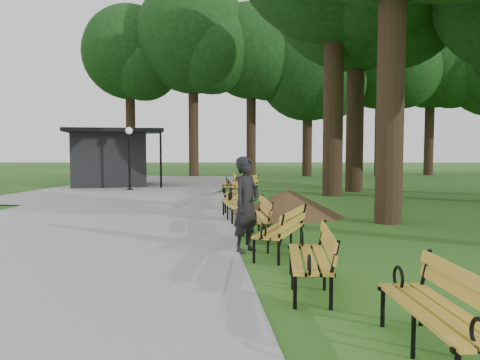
{
  "coord_description": "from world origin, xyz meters",
  "views": [
    {
      "loc": [
        0.03,
        -9.75,
        2.01
      ],
      "look_at": [
        -0.12,
        3.3,
        1.1
      ],
      "focal_mm": 36.61,
      "sensor_mm": 36.0,
      "label": 1
    }
  ],
  "objects_px": {
    "bench_1": "(309,259)",
    "bench_3": "(253,217)",
    "kiosk": "(110,158)",
    "dirt_mound": "(288,203)",
    "lamp_post": "(129,145)",
    "bench_5": "(237,197)",
    "bench_4": "(236,204)",
    "bench_6": "(237,192)",
    "bench_8": "(229,183)",
    "bench_0": "(437,313)",
    "bench_7": "(241,186)",
    "person": "(246,204)",
    "bench_2": "(279,231)"
  },
  "relations": [
    {
      "from": "bench_1",
      "to": "bench_3",
      "type": "height_order",
      "value": "same"
    },
    {
      "from": "kiosk",
      "to": "dirt_mound",
      "type": "height_order",
      "value": "kiosk"
    },
    {
      "from": "lamp_post",
      "to": "bench_5",
      "type": "distance_m",
      "value": 8.46
    },
    {
      "from": "bench_4",
      "to": "bench_6",
      "type": "xyz_separation_m",
      "value": [
        -0.03,
        3.46,
        0.0
      ]
    },
    {
      "from": "bench_1",
      "to": "bench_8",
      "type": "bearing_deg",
      "value": -169.82
    },
    {
      "from": "dirt_mound",
      "to": "lamp_post",
      "type": "bearing_deg",
      "value": 129.46
    },
    {
      "from": "bench_0",
      "to": "bench_3",
      "type": "xyz_separation_m",
      "value": [
        -1.63,
        6.14,
        0.0
      ]
    },
    {
      "from": "lamp_post",
      "to": "bench_7",
      "type": "height_order",
      "value": "lamp_post"
    },
    {
      "from": "lamp_post",
      "to": "bench_4",
      "type": "bearing_deg",
      "value": -60.54
    },
    {
      "from": "dirt_mound",
      "to": "bench_1",
      "type": "xyz_separation_m",
      "value": [
        -0.34,
        -7.25,
        0.05
      ]
    },
    {
      "from": "person",
      "to": "bench_8",
      "type": "distance_m",
      "value": 11.32
    },
    {
      "from": "bench_3",
      "to": "kiosk",
      "type": "bearing_deg",
      "value": -158.11
    },
    {
      "from": "kiosk",
      "to": "bench_7",
      "type": "height_order",
      "value": "kiosk"
    },
    {
      "from": "lamp_post",
      "to": "bench_7",
      "type": "relative_size",
      "value": 1.5
    },
    {
      "from": "bench_4",
      "to": "lamp_post",
      "type": "bearing_deg",
      "value": -160.78
    },
    {
      "from": "bench_1",
      "to": "bench_6",
      "type": "relative_size",
      "value": 1.0
    },
    {
      "from": "person",
      "to": "bench_8",
      "type": "xyz_separation_m",
      "value": [
        -0.72,
        11.28,
        -0.47
      ]
    },
    {
      "from": "bench_7",
      "to": "bench_6",
      "type": "bearing_deg",
      "value": 28.85
    },
    {
      "from": "dirt_mound",
      "to": "bench_2",
      "type": "distance_m",
      "value": 5.04
    },
    {
      "from": "bench_5",
      "to": "bench_8",
      "type": "distance_m",
      "value": 5.44
    },
    {
      "from": "kiosk",
      "to": "bench_6",
      "type": "height_order",
      "value": "kiosk"
    },
    {
      "from": "bench_6",
      "to": "person",
      "type": "bearing_deg",
      "value": 12.23
    },
    {
      "from": "bench_6",
      "to": "bench_8",
      "type": "relative_size",
      "value": 1.0
    },
    {
      "from": "lamp_post",
      "to": "dirt_mound",
      "type": "height_order",
      "value": "lamp_post"
    },
    {
      "from": "dirt_mound",
      "to": "bench_6",
      "type": "height_order",
      "value": "bench_6"
    },
    {
      "from": "kiosk",
      "to": "lamp_post",
      "type": "relative_size",
      "value": 1.59
    },
    {
      "from": "kiosk",
      "to": "bench_4",
      "type": "distance_m",
      "value": 12.87
    },
    {
      "from": "person",
      "to": "kiosk",
      "type": "relative_size",
      "value": 0.4
    },
    {
      "from": "bench_4",
      "to": "bench_5",
      "type": "relative_size",
      "value": 1.0
    },
    {
      "from": "bench_1",
      "to": "bench_3",
      "type": "distance_m",
      "value": 4.02
    },
    {
      "from": "person",
      "to": "bench_7",
      "type": "relative_size",
      "value": 0.95
    },
    {
      "from": "bench_0",
      "to": "bench_4",
      "type": "distance_m",
      "value": 8.76
    },
    {
      "from": "bench_0",
      "to": "bench_2",
      "type": "relative_size",
      "value": 1.0
    },
    {
      "from": "bench_0",
      "to": "bench_1",
      "type": "xyz_separation_m",
      "value": [
        -0.93,
        2.18,
        0.0
      ]
    },
    {
      "from": "bench_1",
      "to": "bench_2",
      "type": "bearing_deg",
      "value": -169.99
    },
    {
      "from": "bench_7",
      "to": "dirt_mound",
      "type": "bearing_deg",
      "value": 47.01
    },
    {
      "from": "bench_2",
      "to": "bench_7",
      "type": "relative_size",
      "value": 1.0
    },
    {
      "from": "bench_4",
      "to": "bench_7",
      "type": "xyz_separation_m",
      "value": [
        0.1,
        5.99,
        0.0
      ]
    },
    {
      "from": "bench_0",
      "to": "bench_3",
      "type": "relative_size",
      "value": 1.0
    },
    {
      "from": "bench_1",
      "to": "bench_6",
      "type": "distance_m",
      "value": 9.85
    },
    {
      "from": "bench_1",
      "to": "bench_2",
      "type": "height_order",
      "value": "same"
    },
    {
      "from": "dirt_mound",
      "to": "bench_3",
      "type": "bearing_deg",
      "value": -107.65
    },
    {
      "from": "bench_0",
      "to": "bench_1",
      "type": "bearing_deg",
      "value": -161.27
    },
    {
      "from": "person",
      "to": "bench_8",
      "type": "height_order",
      "value": "person"
    },
    {
      "from": "lamp_post",
      "to": "bench_1",
      "type": "distance_m",
      "value": 16.28
    },
    {
      "from": "bench_3",
      "to": "bench_8",
      "type": "height_order",
      "value": "same"
    },
    {
      "from": "lamp_post",
      "to": "bench_5",
      "type": "bearing_deg",
      "value": -53.75
    },
    {
      "from": "bench_3",
      "to": "bench_6",
      "type": "relative_size",
      "value": 1.0
    },
    {
      "from": "bench_7",
      "to": "bench_1",
      "type": "bearing_deg",
      "value": 36.55
    },
    {
      "from": "bench_1",
      "to": "bench_4",
      "type": "xyz_separation_m",
      "value": [
        -1.14,
        6.33,
        0.0
      ]
    }
  ]
}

